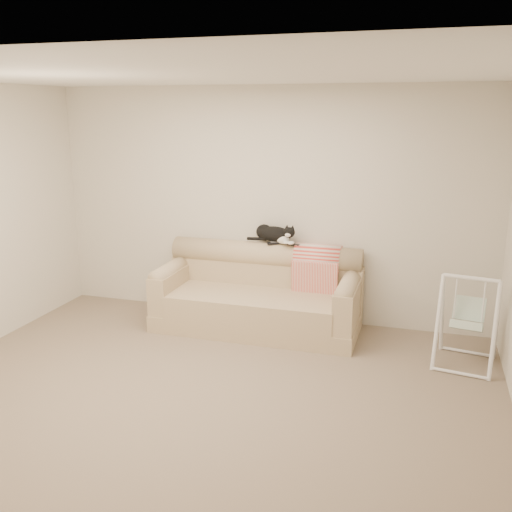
{
  "coord_description": "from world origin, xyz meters",
  "views": [
    {
      "loc": [
        1.71,
        -4.09,
        2.34
      ],
      "look_at": [
        0.09,
        1.27,
        0.9
      ],
      "focal_mm": 40.0,
      "sensor_mm": 36.0,
      "label": 1
    }
  ],
  "objects": [
    {
      "name": "ground_plane",
      "position": [
        0.0,
        0.0,
        0.0
      ],
      "size": [
        5.0,
        5.0,
        0.0
      ],
      "primitive_type": "plane",
      "color": "#6E5E4E",
      "rests_on": "ground"
    },
    {
      "name": "room_shell",
      "position": [
        0.0,
        0.0,
        1.53
      ],
      "size": [
        5.04,
        4.04,
        2.6
      ],
      "color": "beige",
      "rests_on": "ground"
    },
    {
      "name": "sofa",
      "position": [
        0.01,
        1.62,
        0.35
      ],
      "size": [
        2.2,
        0.93,
        0.9
      ],
      "color": "tan",
      "rests_on": "ground"
    },
    {
      "name": "remote_a",
      "position": [
        0.14,
        1.84,
        0.91
      ],
      "size": [
        0.18,
        0.13,
        0.03
      ],
      "color": "black",
      "rests_on": "sofa"
    },
    {
      "name": "remote_b",
      "position": [
        0.34,
        1.84,
        0.91
      ],
      "size": [
        0.18,
        0.1,
        0.02
      ],
      "color": "black",
      "rests_on": "sofa"
    },
    {
      "name": "tuxedo_cat",
      "position": [
        0.12,
        1.87,
        1.0
      ],
      "size": [
        0.57,
        0.3,
        0.22
      ],
      "color": "black",
      "rests_on": "sofa"
    },
    {
      "name": "throw_blanket",
      "position": [
        0.62,
        1.84,
        0.72
      ],
      "size": [
        0.5,
        0.38,
        0.58
      ],
      "color": "red",
      "rests_on": "sofa"
    },
    {
      "name": "baby_swing",
      "position": [
        2.15,
        1.25,
        0.43
      ],
      "size": [
        0.61,
        0.64,
        0.87
      ],
      "color": "white",
      "rests_on": "ground"
    }
  ]
}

